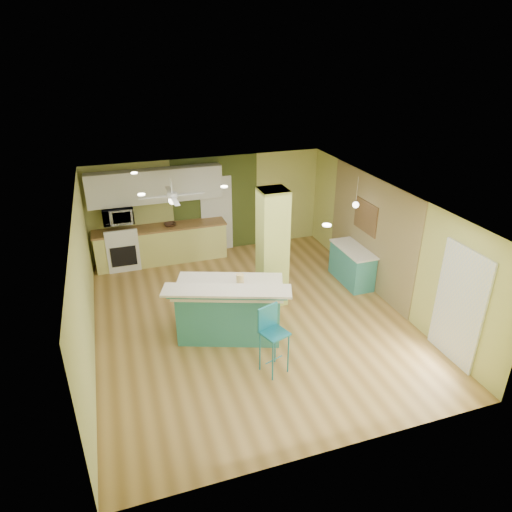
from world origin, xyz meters
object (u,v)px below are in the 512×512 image
Objects in this scene: side_counter at (352,265)px; fruit_bowl at (170,225)px; canister at (240,279)px; peninsula at (230,309)px; bar_stool at (271,329)px.

fruit_bowl reaches higher than side_counter.
fruit_bowl is at bearing 102.24° from canister.
fruit_bowl is at bearing 118.39° from peninsula.
canister is at bearing 77.43° from bar_stool.
peninsula is 1.31m from bar_stool.
bar_stool reaches higher than fruit_bowl.
bar_stool is at bearing -140.30° from side_counter.
peninsula is at bearing 87.75° from bar_stool.
side_counter is 7.09× the size of canister.
canister reaches higher than fruit_bowl.
side_counter is 3.27m from canister.
peninsula is 12.97× the size of canister.
side_counter is at bearing 39.18° from peninsula.
side_counter is at bearing 20.03° from bar_stool.
bar_stool is at bearing -52.76° from peninsula.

